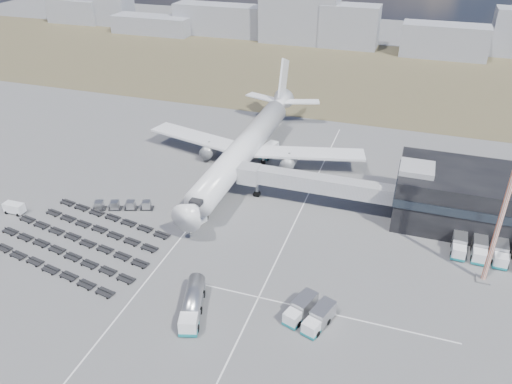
% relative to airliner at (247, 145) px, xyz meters
% --- Properties ---
extents(ground, '(420.00, 420.00, 0.00)m').
position_rel_airliner_xyz_m(ground, '(0.00, -32.38, -5.29)').
color(ground, '#565659').
rests_on(ground, ground).
extents(grass_strip, '(420.00, 90.00, 0.01)m').
position_rel_airliner_xyz_m(grass_strip, '(0.00, 77.62, -5.29)').
color(grass_strip, brown).
rests_on(grass_strip, ground).
extents(lane_markings, '(47.12, 110.00, 0.01)m').
position_rel_airliner_xyz_m(lane_markings, '(9.77, -29.38, -5.29)').
color(lane_markings, silver).
rests_on(lane_markings, ground).
extents(terminal, '(30.40, 16.40, 11.00)m').
position_rel_airliner_xyz_m(terminal, '(47.77, -8.41, -0.04)').
color(terminal, black).
rests_on(terminal, ground).
extents(jet_bridge, '(30.30, 3.80, 7.05)m').
position_rel_airliner_xyz_m(jet_bridge, '(15.90, -11.95, -0.24)').
color(jet_bridge, '#939399').
rests_on(jet_bridge, ground).
extents(airliner, '(51.59, 64.53, 17.62)m').
position_rel_airliner_xyz_m(airliner, '(0.00, 0.00, 0.00)').
color(airliner, silver).
rests_on(airliner, ground).
extents(skyline, '(282.89, 25.58, 23.17)m').
position_rel_airliner_xyz_m(skyline, '(-8.75, 118.21, 2.89)').
color(skyline, gray).
rests_on(skyline, ground).
extents(fuel_tanker, '(5.44, 10.56, 3.31)m').
position_rel_airliner_xyz_m(fuel_tanker, '(7.94, -46.45, -3.64)').
color(fuel_tanker, silver).
rests_on(fuel_tanker, ground).
extents(pushback_tug, '(3.89, 2.95, 1.54)m').
position_rel_airliner_xyz_m(pushback_tug, '(-1.39, -24.38, -4.52)').
color(pushback_tug, silver).
rests_on(pushback_tug, ground).
extents(utility_van, '(3.94, 1.79, 2.13)m').
position_rel_airliner_xyz_m(utility_van, '(-35.81, -32.77, -4.23)').
color(utility_van, silver).
rests_on(utility_van, ground).
extents(catering_truck, '(3.64, 6.17, 2.65)m').
position_rel_airliner_xyz_m(catering_truck, '(2.99, 6.66, -3.93)').
color(catering_truck, silver).
rests_on(catering_truck, ground).
extents(service_trucks_near, '(6.98, 7.64, 2.54)m').
position_rel_airliner_xyz_m(service_trucks_near, '(24.38, -42.63, -3.91)').
color(service_trucks_near, silver).
rests_on(service_trucks_near, ground).
extents(service_trucks_far, '(12.16, 7.00, 2.65)m').
position_rel_airliner_xyz_m(service_trucks_far, '(49.54, -18.62, -3.85)').
color(service_trucks_far, silver).
rests_on(service_trucks_far, ground).
extents(uld_row, '(11.54, 5.23, 1.62)m').
position_rel_airliner_xyz_m(uld_row, '(-16.80, -25.02, -4.32)').
color(uld_row, black).
rests_on(uld_row, ground).
extents(baggage_dollies, '(32.34, 22.69, 0.70)m').
position_rel_airliner_xyz_m(baggage_dollies, '(-18.44, -36.97, -4.94)').
color(baggage_dollies, black).
rests_on(baggage_dollies, ground).
extents(floodlight_mast, '(2.58, 2.12, 27.49)m').
position_rel_airliner_xyz_m(floodlight_mast, '(48.40, -25.31, 8.48)').
color(floodlight_mast, '#AC3E1B').
rests_on(floodlight_mast, ground).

